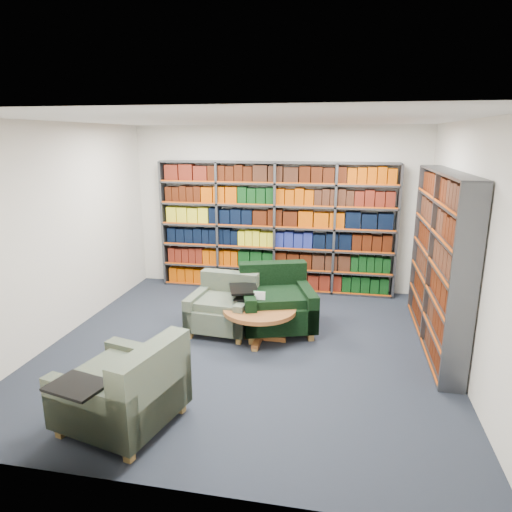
% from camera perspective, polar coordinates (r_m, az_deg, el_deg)
% --- Properties ---
extents(room_shell, '(5.02, 5.02, 2.82)m').
position_cam_1_polar(room_shell, '(5.50, -1.19, 1.97)').
color(room_shell, '#1C202D').
rests_on(room_shell, ground).
extents(bookshelf_back, '(4.00, 0.28, 2.20)m').
position_cam_1_polar(bookshelf_back, '(7.82, 2.43, 3.53)').
color(bookshelf_back, '#47494F').
rests_on(bookshelf_back, ground).
extents(bookshelf_right, '(0.28, 2.50, 2.20)m').
position_cam_1_polar(bookshelf_right, '(6.16, 21.93, -0.62)').
color(bookshelf_right, '#47494F').
rests_on(bookshelf_right, ground).
extents(chair_teal_left, '(1.02, 0.90, 0.76)m').
position_cam_1_polar(chair_teal_left, '(6.40, -3.91, -6.46)').
color(chair_teal_left, '#0B242F').
rests_on(chair_teal_left, ground).
extents(chair_green_right, '(1.27, 1.21, 0.87)m').
position_cam_1_polar(chair_green_right, '(6.41, 2.42, -5.95)').
color(chair_green_right, black).
rests_on(chair_green_right, ground).
extents(chair_teal_front, '(1.13, 1.21, 0.85)m').
position_cam_1_polar(chair_teal_front, '(4.50, -15.62, -16.18)').
color(chair_teal_front, '#0B242F').
rests_on(chair_teal_front, ground).
extents(coffee_table, '(0.96, 0.96, 0.67)m').
position_cam_1_polar(coffee_table, '(6.00, 0.44, -7.32)').
color(coffee_table, '#9E5627').
rests_on(coffee_table, ground).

